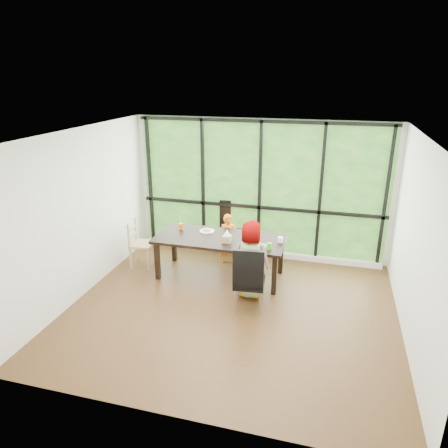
{
  "coord_description": "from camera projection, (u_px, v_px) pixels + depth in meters",
  "views": [
    {
      "loc": [
        1.36,
        -5.47,
        3.5
      ],
      "look_at": [
        -0.38,
        0.96,
        1.05
      ],
      "focal_mm": 33.27,
      "sensor_mm": 36.0,
      "label": 1
    }
  ],
  "objects": [
    {
      "name": "ground",
      "position": [
        231.0,
        309.0,
        6.49
      ],
      "size": [
        5.0,
        5.0,
        0.0
      ],
      "primitive_type": "plane",
      "color": "black",
      "rests_on": "ground"
    },
    {
      "name": "back_wall",
      "position": [
        260.0,
        189.0,
        8.06
      ],
      "size": [
        5.0,
        0.0,
        5.0
      ],
      "primitive_type": "plane",
      "rotation": [
        1.57,
        0.0,
        0.0
      ],
      "color": "silver",
      "rests_on": "ground"
    },
    {
      "name": "foliage_backdrop",
      "position": [
        260.0,
        190.0,
        8.05
      ],
      "size": [
        4.8,
        0.02,
        2.65
      ],
      "primitive_type": "cube",
      "color": "#1B5018",
      "rests_on": "back_wall"
    },
    {
      "name": "window_mullions",
      "position": [
        260.0,
        190.0,
        8.01
      ],
      "size": [
        4.8,
        0.06,
        2.65
      ],
      "primitive_type": null,
      "color": "black",
      "rests_on": "back_wall"
    },
    {
      "name": "window_sill",
      "position": [
        257.0,
        252.0,
        8.42
      ],
      "size": [
        4.8,
        0.12,
        0.1
      ],
      "primitive_type": "cube",
      "color": "silver",
      "rests_on": "ground"
    },
    {
      "name": "dining_table",
      "position": [
        220.0,
        257.0,
        7.44
      ],
      "size": [
        2.36,
        1.18,
        0.75
      ],
      "primitive_type": "cube",
      "rotation": [
        0.0,
        0.0,
        0.08
      ],
      "color": "black",
      "rests_on": "ground"
    },
    {
      "name": "chair_window_leather",
      "position": [
        231.0,
        229.0,
        8.32
      ],
      "size": [
        0.56,
        0.56,
        1.08
      ],
      "primitive_type": "cube",
      "rotation": [
        0.0,
        0.0,
        0.26
      ],
      "color": "black",
      "rests_on": "ground"
    },
    {
      "name": "chair_interior_leather",
      "position": [
        249.0,
        278.0,
        6.34
      ],
      "size": [
        0.5,
        0.5,
        1.08
      ],
      "primitive_type": "cube",
      "rotation": [
        0.0,
        0.0,
        3.24
      ],
      "color": "black",
      "rests_on": "ground"
    },
    {
      "name": "chair_end_beech",
      "position": [
        142.0,
        244.0,
        7.8
      ],
      "size": [
        0.44,
        0.46,
        0.9
      ],
      "primitive_type": "cube",
      "rotation": [
        0.0,
        0.0,
        1.67
      ],
      "color": "tan",
      "rests_on": "ground"
    },
    {
      "name": "child_toddler",
      "position": [
        229.0,
        239.0,
        7.95
      ],
      "size": [
        0.41,
        0.33,
        0.98
      ],
      "primitive_type": "imported",
      "rotation": [
        0.0,
        0.0,
        0.32
      ],
      "color": "orange",
      "rests_on": "ground"
    },
    {
      "name": "child_older",
      "position": [
        251.0,
        260.0,
        6.67
      ],
      "size": [
        0.67,
        0.46,
        1.31
      ],
      "primitive_type": "imported",
      "rotation": [
        0.0,
        0.0,
        3.07
      ],
      "color": "slate",
      "rests_on": "ground"
    },
    {
      "name": "placemat",
      "position": [
        254.0,
        246.0,
        6.94
      ],
      "size": [
        0.39,
        0.28,
        0.01
      ],
      "primitive_type": "cube",
      "color": "tan",
      "rests_on": "dining_table"
    },
    {
      "name": "plate_far",
      "position": [
        207.0,
        231.0,
        7.58
      ],
      "size": [
        0.27,
        0.27,
        0.02
      ],
      "primitive_type": "cylinder",
      "color": "white",
      "rests_on": "dining_table"
    },
    {
      "name": "plate_near",
      "position": [
        252.0,
        246.0,
        6.94
      ],
      "size": [
        0.24,
        0.24,
        0.01
      ],
      "primitive_type": "cylinder",
      "color": "white",
      "rests_on": "dining_table"
    },
    {
      "name": "orange_cup",
      "position": [
        181.0,
        226.0,
        7.67
      ],
      "size": [
        0.07,
        0.07,
        0.12
      ],
      "primitive_type": "cylinder",
      "color": "#F35C03",
      "rests_on": "dining_table"
    },
    {
      "name": "green_cup",
      "position": [
        269.0,
        246.0,
        6.81
      ],
      "size": [
        0.07,
        0.07,
        0.11
      ],
      "primitive_type": "cylinder",
      "color": "#4DC92A",
      "rests_on": "dining_table"
    },
    {
      "name": "white_mug",
      "position": [
        280.0,
        240.0,
        7.09
      ],
      "size": [
        0.09,
        0.09,
        0.09
      ],
      "primitive_type": "cylinder",
      "color": "white",
      "rests_on": "dining_table"
    },
    {
      "name": "tissue_box",
      "position": [
        227.0,
        239.0,
        7.09
      ],
      "size": [
        0.15,
        0.15,
        0.12
      ],
      "primitive_type": "cube",
      "color": "tan",
      "rests_on": "dining_table"
    },
    {
      "name": "crepe_rolls_far",
      "position": [
        207.0,
        230.0,
        7.58
      ],
      "size": [
        0.15,
        0.12,
        0.04
      ],
      "primitive_type": null,
      "color": "tan",
      "rests_on": "plate_far"
    },
    {
      "name": "crepe_rolls_near",
      "position": [
        252.0,
        244.0,
        6.94
      ],
      "size": [
        0.05,
        0.12,
        0.04
      ],
      "primitive_type": null,
      "color": "tan",
      "rests_on": "plate_near"
    },
    {
      "name": "straw_white",
      "position": [
        181.0,
        221.0,
        7.64
      ],
      "size": [
        0.01,
        0.04,
        0.2
      ],
      "primitive_type": "cylinder",
      "rotation": [
        0.14,
        0.0,
        0.0
      ],
      "color": "white",
      "rests_on": "orange_cup"
    },
    {
      "name": "straw_pink",
      "position": [
        269.0,
        241.0,
        6.77
      ],
      "size": [
        0.01,
        0.04,
        0.2
      ],
      "primitive_type": "cylinder",
      "rotation": [
        0.14,
        0.0,
        0.0
      ],
      "color": "pink",
      "rests_on": "green_cup"
    },
    {
      "name": "tissue",
      "position": [
        227.0,
        232.0,
        7.05
      ],
      "size": [
        0.12,
        0.12,
        0.11
      ],
      "primitive_type": "cone",
      "color": "white",
      "rests_on": "tissue_box"
    }
  ]
}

